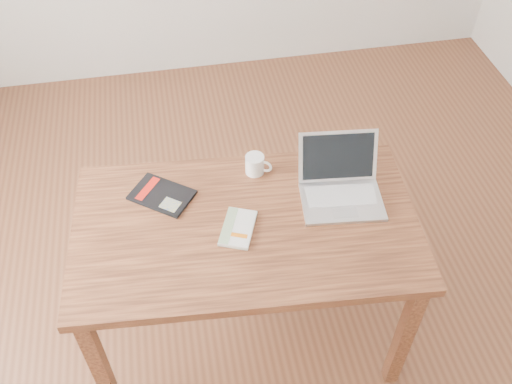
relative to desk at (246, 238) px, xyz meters
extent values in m
plane|color=#59321E|center=(0.15, 0.17, -0.66)|extent=(4.00, 4.00, 0.00)
cube|color=#552D19|center=(0.00, 0.00, 0.07)|extent=(1.36, 0.84, 0.04)
cube|color=#552D19|center=(-0.62, -0.27, -0.31)|extent=(0.06, 0.06, 0.71)
cube|color=#552D19|center=(0.57, -0.36, -0.31)|extent=(0.06, 0.06, 0.71)
cube|color=#552D19|center=(-0.57, 0.36, -0.31)|extent=(0.06, 0.06, 0.71)
cube|color=#552D19|center=(0.62, 0.27, -0.31)|extent=(0.06, 0.06, 0.71)
cube|color=silver|center=(-0.03, -0.02, 0.10)|extent=(0.17, 0.21, 0.01)
cube|color=silver|center=(-0.03, -0.02, 0.10)|extent=(0.17, 0.21, 0.02)
cube|color=gray|center=(-0.07, -0.01, 0.11)|extent=(0.10, 0.18, 0.00)
cube|color=#CD650E|center=(-0.04, -0.07, 0.11)|extent=(0.06, 0.04, 0.00)
cube|color=black|center=(-0.30, 0.20, 0.10)|extent=(0.28, 0.26, 0.01)
cube|color=#A7140B|center=(-0.35, 0.24, 0.10)|extent=(0.11, 0.13, 0.00)
cube|color=gray|center=(-0.27, 0.14, 0.10)|extent=(0.09, 0.09, 0.00)
cube|color=silver|center=(0.39, 0.03, 0.10)|extent=(0.33, 0.25, 0.01)
cube|color=silver|center=(0.39, 0.06, 0.10)|extent=(0.28, 0.14, 0.00)
cube|color=#BCBCC1|center=(0.38, -0.03, 0.10)|extent=(0.10, 0.06, 0.00)
cube|color=silver|center=(0.40, 0.18, 0.20)|extent=(0.32, 0.12, 0.19)
cube|color=black|center=(0.40, 0.18, 0.20)|extent=(0.29, 0.10, 0.17)
cylinder|color=white|center=(0.08, 0.27, 0.13)|extent=(0.08, 0.08, 0.08)
cylinder|color=black|center=(0.08, 0.27, 0.17)|extent=(0.06, 0.06, 0.01)
torus|color=white|center=(0.12, 0.25, 0.13)|extent=(0.06, 0.04, 0.06)
camera|label=1|loc=(-0.22, -1.37, 1.73)|focal=40.00mm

